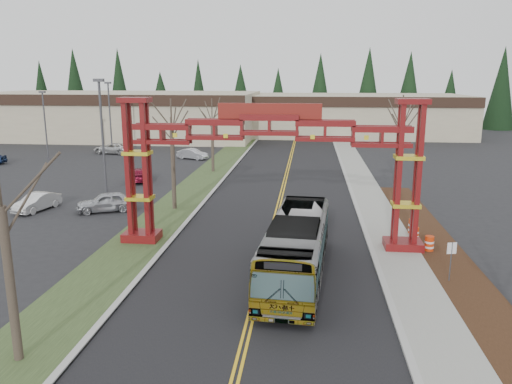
# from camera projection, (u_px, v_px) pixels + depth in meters

# --- Properties ---
(road) EXTENTS (12.00, 110.00, 0.02)m
(road) POSITION_uv_depth(u_px,v_px,m) (276.00, 215.00, 37.32)
(road) COLOR black
(road) RESTS_ON ground
(lane_line_left) EXTENTS (0.12, 100.00, 0.01)m
(lane_line_left) POSITION_uv_depth(u_px,v_px,m) (275.00, 214.00, 37.33)
(lane_line_left) COLOR yellow
(lane_line_left) RESTS_ON road
(lane_line_right) EXTENTS (0.12, 100.00, 0.01)m
(lane_line_right) POSITION_uv_depth(u_px,v_px,m) (278.00, 214.00, 37.30)
(lane_line_right) COLOR yellow
(lane_line_right) RESTS_ON road
(curb_right) EXTENTS (0.30, 110.00, 0.15)m
(curb_right) POSITION_uv_depth(u_px,v_px,m) (360.00, 216.00, 36.66)
(curb_right) COLOR #AEADA9
(curb_right) RESTS_ON ground
(sidewalk_right) EXTENTS (2.60, 110.00, 0.14)m
(sidewalk_right) POSITION_uv_depth(u_px,v_px,m) (380.00, 217.00, 36.51)
(sidewalk_right) COLOR gray
(sidewalk_right) RESTS_ON ground
(landscape_strip) EXTENTS (2.60, 50.00, 0.12)m
(landscape_strip) POSITION_uv_depth(u_px,v_px,m) (487.00, 313.00, 21.71)
(landscape_strip) COLOR black
(landscape_strip) RESTS_ON ground
(grass_median) EXTENTS (4.00, 110.00, 0.08)m
(grass_median) POSITION_uv_depth(u_px,v_px,m) (172.00, 211.00, 38.14)
(grass_median) COLOR #2D4120
(grass_median) RESTS_ON ground
(curb_left) EXTENTS (0.30, 110.00, 0.15)m
(curb_left) POSITION_uv_depth(u_px,v_px,m) (196.00, 211.00, 37.94)
(curb_left) COLOR #AEADA9
(curb_left) RESTS_ON ground
(gateway_arch) EXTENTS (18.20, 1.60, 8.90)m
(gateway_arch) POSITION_uv_depth(u_px,v_px,m) (269.00, 148.00, 29.19)
(gateway_arch) COLOR #600C11
(gateway_arch) RESTS_ON ground
(retail_building_west) EXTENTS (46.00, 22.30, 7.50)m
(retail_building_west) POSITION_uv_depth(u_px,v_px,m) (120.00, 115.00, 85.08)
(retail_building_west) COLOR tan
(retail_building_west) RESTS_ON ground
(retail_building_east) EXTENTS (38.00, 20.30, 7.00)m
(retail_building_east) POSITION_uv_depth(u_px,v_px,m) (353.00, 115.00, 88.72)
(retail_building_east) COLOR tan
(retail_building_east) RESTS_ON ground
(conifer_treeline) EXTENTS (116.10, 5.60, 13.00)m
(conifer_treeline) POSITION_uv_depth(u_px,v_px,m) (300.00, 95.00, 100.73)
(conifer_treeline) COLOR black
(conifer_treeline) RESTS_ON ground
(transit_bus) EXTENTS (3.57, 11.71, 3.21)m
(transit_bus) POSITION_uv_depth(u_px,v_px,m) (296.00, 247.00, 25.37)
(transit_bus) COLOR #A3A5AA
(transit_bus) RESTS_ON ground
(silver_sedan) EXTENTS (1.95, 4.50, 1.44)m
(silver_sedan) POSITION_uv_depth(u_px,v_px,m) (307.00, 212.00, 35.33)
(silver_sedan) COLOR #A5A8AD
(silver_sedan) RESTS_ON ground
(parked_car_near_a) EXTENTS (4.73, 3.36, 1.50)m
(parked_car_near_a) POSITION_uv_depth(u_px,v_px,m) (106.00, 202.00, 38.12)
(parked_car_near_a) COLOR #B4B6BC
(parked_car_near_a) RESTS_ON ground
(parked_car_near_b) EXTENTS (2.28, 4.26, 1.33)m
(parked_car_near_b) POSITION_uv_depth(u_px,v_px,m) (37.00, 202.00, 38.37)
(parked_car_near_b) COLOR white
(parked_car_near_b) RESTS_ON ground
(parked_car_mid_a) EXTENTS (2.77, 4.73, 1.29)m
(parked_car_mid_a) POSITION_uv_depth(u_px,v_px,m) (140.00, 175.00, 49.29)
(parked_car_mid_a) COLOR maroon
(parked_car_mid_a) RESTS_ON ground
(parked_car_far_a) EXTENTS (4.21, 2.71, 1.31)m
(parked_car_far_a) POSITION_uv_depth(u_px,v_px,m) (193.00, 154.00, 62.39)
(parked_car_far_a) COLOR silver
(parked_car_far_a) RESTS_ON ground
(parked_car_far_b) EXTENTS (5.45, 3.13, 1.43)m
(parked_car_far_b) POSITION_uv_depth(u_px,v_px,m) (113.00, 148.00, 66.86)
(parked_car_far_b) COLOR silver
(parked_car_far_b) RESTS_ON ground
(bare_tree_median_near) EXTENTS (3.27, 3.27, 7.97)m
(bare_tree_median_near) POSITION_uv_depth(u_px,v_px,m) (1.00, 207.00, 16.85)
(bare_tree_median_near) COLOR #382D26
(bare_tree_median_near) RESTS_ON ground
(bare_tree_median_mid) EXTENTS (3.25, 3.25, 8.51)m
(bare_tree_median_mid) POSITION_uv_depth(u_px,v_px,m) (172.00, 128.00, 37.45)
(bare_tree_median_mid) COLOR #382D26
(bare_tree_median_mid) RESTS_ON ground
(bare_tree_median_far) EXTENTS (3.21, 3.21, 7.88)m
(bare_tree_median_far) POSITION_uv_depth(u_px,v_px,m) (212.00, 119.00, 52.82)
(bare_tree_median_far) COLOR #382D26
(bare_tree_median_far) RESTS_ON ground
(bare_tree_right_far) EXTENTS (3.33, 3.33, 8.62)m
(bare_tree_right_far) POSITION_uv_depth(u_px,v_px,m) (402.00, 122.00, 41.79)
(bare_tree_right_far) COLOR #382D26
(bare_tree_right_far) RESTS_ON ground
(light_pole_near) EXTENTS (0.86, 0.43, 9.93)m
(light_pole_near) POSITION_uv_depth(u_px,v_px,m) (102.00, 128.00, 43.42)
(light_pole_near) COLOR #3F3F44
(light_pole_near) RESTS_ON ground
(light_pole_mid) EXTENTS (0.73, 0.36, 8.40)m
(light_pole_mid) POSITION_uv_depth(u_px,v_px,m) (45.00, 120.00, 61.00)
(light_pole_mid) COLOR #3F3F44
(light_pole_mid) RESTS_ON ground
(light_pole_far) EXTENTS (0.82, 0.41, 9.42)m
(light_pole_far) POSITION_uv_depth(u_px,v_px,m) (110.00, 112.00, 66.81)
(light_pole_far) COLOR #3F3F44
(light_pole_far) RESTS_ON ground
(street_sign) EXTENTS (0.48, 0.15, 2.12)m
(street_sign) POSITION_uv_depth(u_px,v_px,m) (451.00, 254.00, 24.64)
(street_sign) COLOR #3F3F44
(street_sign) RESTS_ON ground
(barrel_south) EXTENTS (0.54, 0.54, 1.00)m
(barrel_south) POSITION_uv_depth(u_px,v_px,m) (429.00, 244.00, 29.22)
(barrel_south) COLOR red
(barrel_south) RESTS_ON ground
(barrel_mid) EXTENTS (0.48, 0.48, 0.89)m
(barrel_mid) POSITION_uv_depth(u_px,v_px,m) (415.00, 234.00, 31.29)
(barrel_mid) COLOR red
(barrel_mid) RESTS_ON ground
(barrel_north) EXTENTS (0.59, 0.59, 1.09)m
(barrel_north) POSITION_uv_depth(u_px,v_px,m) (413.00, 227.00, 32.36)
(barrel_north) COLOR red
(barrel_north) RESTS_ON ground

